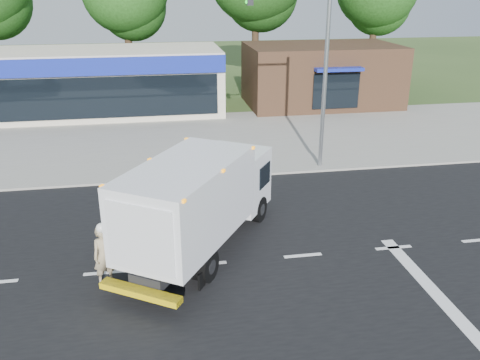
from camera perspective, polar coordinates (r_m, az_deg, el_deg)
The scene contains 10 objects.
ground at distance 16.06m, azimuth 7.06°, elevation -8.46°, with size 120.00×120.00×0.00m, color #385123.
road_asphalt at distance 16.05m, azimuth 7.06°, elevation -8.44°, with size 60.00×14.00×0.02m, color black.
sidewalk at distance 23.28m, azimuth 1.44°, elevation 1.62°, with size 60.00×2.40×0.12m, color gray.
parking_apron at distance 28.73m, azimuth -0.76°, elevation 5.40°, with size 60.00×9.00×0.02m, color gray.
lane_markings at distance 15.38m, azimuth 13.41°, elevation -10.30°, with size 55.20×7.00×0.01m.
ems_box_truck at distance 15.48m, azimuth -4.58°, elevation -1.96°, with size 5.71×7.22×3.17m.
emergency_worker at distance 14.67m, azimuth -15.01°, elevation -8.06°, with size 0.76×0.67×1.87m.
retail_strip_mall at distance 34.08m, azimuth -17.80°, elevation 10.42°, with size 18.00×6.20×4.00m.
brown_storefront at distance 35.61m, azimuth 9.11°, elevation 11.58°, with size 10.00×6.70×4.00m.
traffic_signal_pole at distance 22.10m, azimuth 8.03°, elevation 13.36°, with size 3.51×0.25×8.00m.
Camera 1 is at (-4.23, -13.28, 7.97)m, focal length 38.00 mm.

